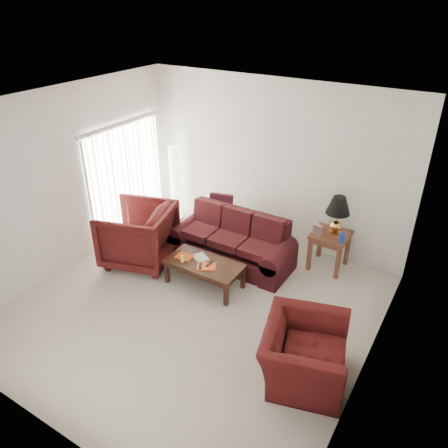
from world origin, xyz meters
name	(u,v)px	position (x,y,z in m)	size (l,w,h in m)	color
floor	(195,308)	(0.00, 0.00, 0.00)	(5.00, 5.00, 0.00)	beige
blinds	(127,180)	(-2.42, 1.30, 1.08)	(0.10, 2.00, 2.16)	silver
sofa	(231,240)	(-0.18, 1.38, 0.44)	(2.14, 0.92, 0.87)	black
throw_pillow	(221,205)	(-0.77, 1.99, 0.70)	(0.42, 0.12, 0.42)	black
end_table	(329,250)	(1.31, 2.12, 0.33)	(0.60, 0.60, 0.66)	#4E281A
table_lamp	(337,215)	(1.36, 2.18, 0.99)	(0.39, 0.39, 0.66)	#C88C3E
clock	(318,230)	(1.12, 2.00, 0.74)	(0.16, 0.06, 0.16)	silver
blue_canister	(342,238)	(1.55, 1.93, 0.74)	(0.10, 0.10, 0.16)	#173A9A
picture_frame	(326,221)	(1.14, 2.33, 0.75)	(0.14, 0.02, 0.18)	silver
floor_lamp	(176,184)	(-1.98, 2.20, 0.79)	(0.26, 0.26, 1.58)	white
armchair_left	(138,235)	(-1.56, 0.57, 0.52)	(1.12, 1.15, 1.05)	#3C0D0E
armchair_right	(304,353)	(1.89, -0.36, 0.37)	(1.13, 0.98, 0.73)	#430F0F
coffee_table	(204,274)	(-0.19, 0.56, 0.21)	(1.23, 0.61, 0.43)	black
magazine_red	(184,257)	(-0.55, 0.53, 0.44)	(0.27, 0.20, 0.02)	#C03C13
magazine_white	(201,257)	(-0.32, 0.65, 0.44)	(0.26, 0.20, 0.02)	white
magazine_orange	(206,266)	(-0.10, 0.48, 0.44)	(0.29, 0.22, 0.02)	#E2491A
remote_a	(201,266)	(-0.17, 0.43, 0.46)	(0.05, 0.16, 0.02)	black
remote_b	(209,264)	(-0.08, 0.55, 0.46)	(0.05, 0.16, 0.02)	black
yellow_glass	(182,259)	(-0.50, 0.40, 0.48)	(0.06, 0.06, 0.11)	yellow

